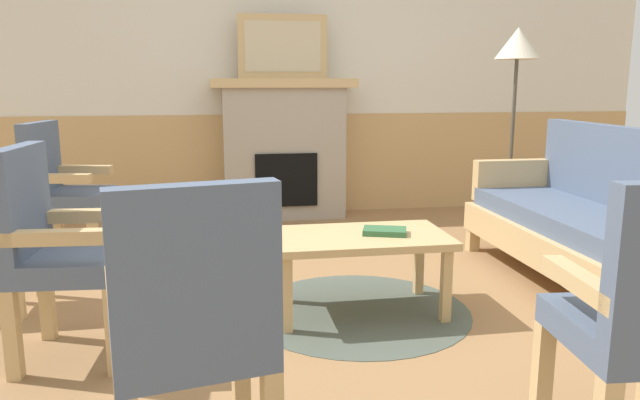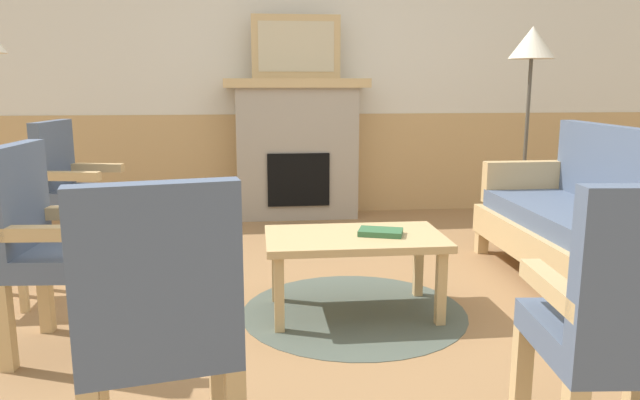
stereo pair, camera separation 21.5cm
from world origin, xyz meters
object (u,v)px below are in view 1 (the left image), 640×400
(framed_picture, at_px, (283,47))
(book_on_table, at_px, (385,231))
(coffee_table, at_px, (359,244))
(armchair_near_fireplace, at_px, (61,185))
(armchair_by_window_left, at_px, (56,244))
(floor_lamp_by_couch, at_px, (517,57))
(armchair_front_left, at_px, (192,319))
(couch, at_px, (584,222))
(fireplace, at_px, (284,148))

(framed_picture, height_order, book_on_table, framed_picture)
(coffee_table, xyz_separation_m, armchair_near_fireplace, (-1.84, 1.32, 0.15))
(coffee_table, height_order, armchair_by_window_left, armchair_by_window_left)
(armchair_by_window_left, height_order, floor_lamp_by_couch, floor_lamp_by_couch)
(coffee_table, height_order, floor_lamp_by_couch, floor_lamp_by_couch)
(armchair_front_left, bearing_deg, floor_lamp_by_couch, 48.98)
(armchair_near_fireplace, relative_size, armchair_front_left, 1.00)
(couch, xyz_separation_m, armchair_front_left, (-2.32, -1.53, 0.14))
(armchair_by_window_left, bearing_deg, framed_picture, 64.13)
(framed_picture, xyz_separation_m, armchair_near_fireplace, (-1.70, -1.11, -1.02))
(fireplace, relative_size, armchair_front_left, 1.33)
(framed_picture, relative_size, armchair_front_left, 0.82)
(armchair_near_fireplace, bearing_deg, fireplace, 33.23)
(fireplace, height_order, coffee_table, fireplace)
(armchair_near_fireplace, height_order, floor_lamp_by_couch, floor_lamp_by_couch)
(fireplace, bearing_deg, couch, -53.61)
(armchair_by_window_left, bearing_deg, fireplace, 64.12)
(book_on_table, bearing_deg, floor_lamp_by_couch, 45.98)
(fireplace, xyz_separation_m, framed_picture, (0.00, 0.00, 0.91))
(fireplace, distance_m, coffee_table, 2.45)
(fireplace, xyz_separation_m, book_on_table, (0.28, -2.45, -0.20))
(armchair_front_left, bearing_deg, coffee_table, 57.43)
(book_on_table, xyz_separation_m, armchair_front_left, (-0.97, -1.29, 0.08))
(armchair_near_fireplace, xyz_separation_m, floor_lamp_by_couch, (3.50, 0.24, 0.91))
(couch, distance_m, floor_lamp_by_couch, 1.71)
(framed_picture, height_order, armchair_by_window_left, framed_picture)
(coffee_table, bearing_deg, book_on_table, -4.66)
(couch, distance_m, armchair_near_fireplace, 3.50)
(armchair_by_window_left, distance_m, floor_lamp_by_couch, 3.76)
(fireplace, height_order, framed_picture, framed_picture)
(armchair_front_left, height_order, floor_lamp_by_couch, floor_lamp_by_couch)
(coffee_table, xyz_separation_m, armchair_front_left, (-0.83, -1.31, 0.15))
(armchair_by_window_left, bearing_deg, book_on_table, 10.53)
(couch, distance_m, book_on_table, 1.37)
(book_on_table, distance_m, armchair_near_fireplace, 2.39)
(couch, bearing_deg, armchair_front_left, -146.60)
(framed_picture, bearing_deg, book_on_table, -83.43)
(armchair_near_fireplace, relative_size, armchair_by_window_left, 1.00)
(armchair_front_left, bearing_deg, book_on_table, 53.04)
(armchair_by_window_left, bearing_deg, armchair_front_left, -57.25)
(floor_lamp_by_couch, bearing_deg, armchair_near_fireplace, -176.07)
(fireplace, bearing_deg, book_on_table, -83.43)
(framed_picture, distance_m, book_on_table, 2.70)
(coffee_table, relative_size, armchair_near_fireplace, 0.98)
(coffee_table, distance_m, floor_lamp_by_couch, 2.52)
(book_on_table, distance_m, armchair_by_window_left, 1.64)
(framed_picture, xyz_separation_m, coffee_table, (0.14, -2.43, -1.17))
(couch, bearing_deg, book_on_table, -170.06)
(armchair_near_fireplace, distance_m, armchair_by_window_left, 1.67)
(framed_picture, bearing_deg, coffee_table, -86.66)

